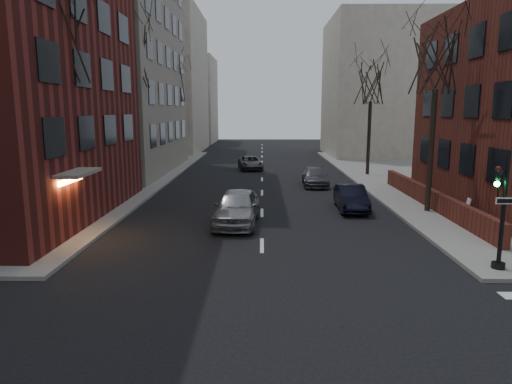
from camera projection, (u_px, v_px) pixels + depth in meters
building_left_tan at (58, 5)px, 37.90m from camera, size 18.00×18.00×28.00m
low_wall_right at (430, 198)px, 25.17m from camera, size 0.35×16.00×1.00m
building_distant_la at (147, 82)px, 59.43m from camera, size 14.00×16.00×18.00m
building_distant_ra at (388, 88)px, 54.30m from camera, size 14.00×14.00×16.00m
building_distant_lb at (185, 100)px, 76.49m from camera, size 10.00×12.00×14.00m
traffic_signal at (501, 218)px, 15.12m from camera, size 0.76×0.44×4.00m
tree_left_a at (53, 36)px, 19.10m from camera, size 4.18×4.18×10.26m
tree_left_b at (132, 58)px, 30.83m from camera, size 4.40×4.40×10.80m
tree_left_c at (173, 83)px, 44.76m from camera, size 3.96×3.96×9.72m
tree_right_a at (437, 57)px, 22.89m from camera, size 3.96×3.96×9.72m
tree_right_b at (371, 83)px, 36.74m from camera, size 3.74×3.74×9.18m
streetlamp_near at (127, 130)px, 27.71m from camera, size 0.36×0.36×6.28m
streetlamp_far at (183, 122)px, 47.39m from camera, size 0.36×0.36×6.28m
parked_sedan at (351, 198)px, 24.98m from camera, size 1.56×4.19×1.37m
car_lane_silver at (237, 207)px, 21.81m from camera, size 2.28×5.06×1.69m
car_lane_gray at (315, 177)px, 33.06m from camera, size 1.95×4.45×1.27m
car_lane_far at (250, 163)px, 42.17m from camera, size 2.60×4.64×1.23m
sandwich_board at (471, 207)px, 22.90m from camera, size 0.48×0.63×0.93m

